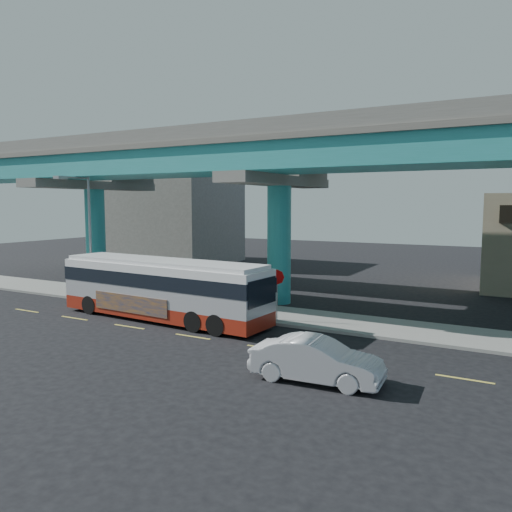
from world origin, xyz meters
The scene contains 10 objects.
ground centered at (0.00, 0.00, 0.00)m, with size 120.00×120.00×0.00m, color black.
sidewalk centered at (0.00, 5.50, 0.07)m, with size 70.00×4.00×0.15m, color gray.
lane_markings centered at (0.00, -0.30, 0.01)m, with size 58.00×0.12×0.01m.
viaduct centered at (0.00, 9.11, 9.14)m, with size 52.00×12.40×11.70m.
building_concrete centered at (-20.00, 24.00, 4.50)m, with size 12.00×10.00×9.00m, color gray.
transit_bus centered at (-3.54, 1.84, 1.80)m, with size 12.94×3.54×3.28m.
sedan centered at (7.39, -3.07, 0.77)m, with size 4.79×1.93×1.55m, color #BCBCC1.
parked_car centered at (-12.77, 5.62, 0.76)m, with size 3.69×1.79×1.21m, color #2D2D32.
street_lamp centered at (-11.21, 3.43, 5.32)m, with size 0.50×2.59×7.98m.
stop_sign centered at (2.23, 4.18, 2.11)m, with size 0.80×0.21×2.70m.
Camera 1 is at (13.75, -19.16, 6.30)m, focal length 35.00 mm.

